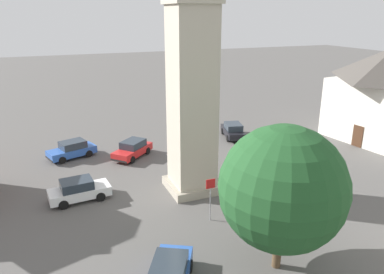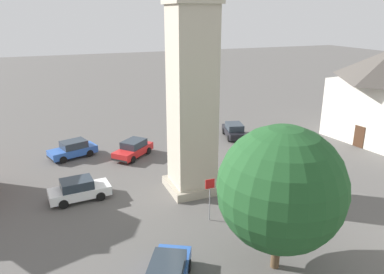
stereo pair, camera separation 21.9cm
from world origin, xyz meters
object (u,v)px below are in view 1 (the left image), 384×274
Objects in this scene: car_blue_kerb at (170,274)px; tree at (282,188)px; car_red_corner at (233,130)px; road_sign at (210,193)px; car_black_far at (72,150)px; pedestrian at (253,141)px; car_white_side at (79,190)px; car_silver_kerb at (133,149)px.

car_blue_kerb is 6.67m from tree.
road_sign is at bearing 56.98° from car_red_corner.
tree reaches higher than car_black_far.
car_red_corner is (-13.36, -18.72, 0.00)m from car_blue_kerb.
car_red_corner is 4.43m from pedestrian.
car_blue_kerb and car_black_far have the same top height.
pedestrian is at bearing -117.04° from tree.
tree is (-8.53, 11.15, 3.65)m from car_white_side.
car_silver_kerb is at bearing 159.50° from car_black_far.
car_blue_kerb is at bearing 97.97° from car_black_far.
tree is (7.59, 14.88, 3.41)m from pedestrian.
car_blue_kerb is 1.00× the size of car_red_corner.
car_blue_kerb is 1.58× the size of road_sign.
car_black_far is 1.59× the size of road_sign.
car_silver_kerb is 8.50m from car_white_side.
car_red_corner is 0.59× the size of tree.
car_black_far is 15.94m from road_sign.
car_silver_kerb is 0.99× the size of car_white_side.
car_blue_kerb is at bearing 48.04° from road_sign.
tree reaches higher than pedestrian.
pedestrian reaches higher than car_silver_kerb.
car_red_corner and car_white_side have the same top height.
car_red_corner is 1.04× the size of car_white_side.
car_black_far is at bearing -16.77° from pedestrian.
tree is at bearing 112.71° from car_black_far.
car_white_side is at bearing -52.60° from tree.
car_blue_kerb is 19.26m from car_black_far.
road_sign is (1.25, -5.35, -2.52)m from tree.
car_red_corner is 21.13m from tree.
road_sign is (-4.30, -4.78, 1.14)m from car_blue_kerb.
car_silver_kerb is 0.56× the size of tree.
car_red_corner is 18.25m from car_white_side.
car_silver_kerb is at bearing -129.03° from car_white_side.
car_white_side is 1.52× the size of road_sign.
car_black_far is 0.59× the size of tree.
road_sign is at bearing -131.96° from car_blue_kerb.
car_blue_kerb is 1.05× the size of car_silver_kerb.
car_silver_kerb is 18.40m from tree.
car_white_side is (5.35, 6.60, 0.00)m from car_silver_kerb.
car_red_corner is 2.61× the size of pedestrian.
road_sign is at bearing 116.00° from car_black_far.
car_silver_kerb is at bearing -14.96° from pedestrian.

